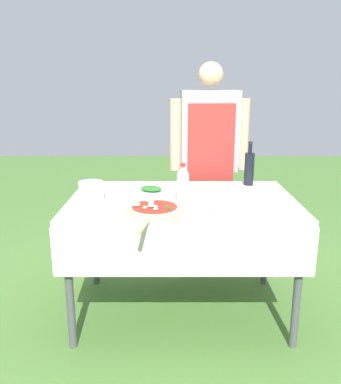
% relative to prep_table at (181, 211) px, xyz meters
% --- Properties ---
extents(ground_plane, '(12.00, 12.00, 0.00)m').
position_rel_prep_table_xyz_m(ground_plane, '(0.00, 0.00, -0.72)').
color(ground_plane, '#517F38').
extents(prep_table, '(1.44, 0.92, 0.80)m').
position_rel_prep_table_xyz_m(prep_table, '(0.00, 0.00, 0.00)').
color(prep_table, beige).
rests_on(prep_table, ground).
extents(person_cook, '(0.62, 0.23, 1.66)m').
position_rel_prep_table_xyz_m(person_cook, '(0.23, 0.71, 0.26)').
color(person_cook, '#333D56').
rests_on(person_cook, ground).
extents(pizza_on_peel, '(0.37, 0.56, 0.05)m').
position_rel_prep_table_xyz_m(pizza_on_peel, '(-0.17, -0.28, 0.10)').
color(pizza_on_peel, '#D1B27F').
rests_on(pizza_on_peel, prep_table).
extents(oil_bottle, '(0.07, 0.07, 0.31)m').
position_rel_prep_table_xyz_m(oil_bottle, '(0.48, 0.34, 0.21)').
color(oil_bottle, black).
rests_on(oil_bottle, prep_table).
extents(water_bottle, '(0.07, 0.07, 0.25)m').
position_rel_prep_table_xyz_m(water_bottle, '(-0.00, -0.11, 0.20)').
color(water_bottle, silver).
rests_on(water_bottle, prep_table).
extents(herb_container, '(0.20, 0.17, 0.04)m').
position_rel_prep_table_xyz_m(herb_container, '(-0.20, 0.15, 0.10)').
color(herb_container, silver).
rests_on(herb_container, prep_table).
extents(mixing_tub, '(0.15, 0.15, 0.12)m').
position_rel_prep_table_xyz_m(mixing_tub, '(-0.56, -0.07, 0.15)').
color(mixing_tub, silver).
rests_on(mixing_tub, prep_table).
extents(plate_stack, '(0.26, 0.26, 0.02)m').
position_rel_prep_table_xyz_m(plate_stack, '(0.27, -0.26, 0.10)').
color(plate_stack, beige).
rests_on(plate_stack, prep_table).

